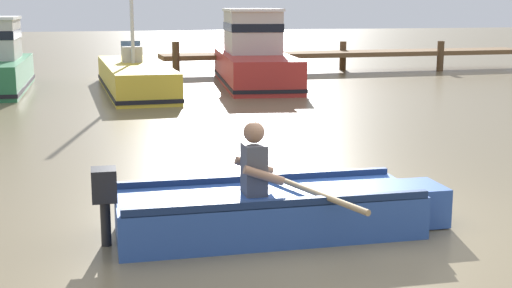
% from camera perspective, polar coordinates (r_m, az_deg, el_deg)
% --- Properties ---
extents(ground_plane, '(120.00, 120.00, 0.00)m').
position_cam_1_polar(ground_plane, '(7.72, 6.91, -6.57)').
color(ground_plane, '#7A6B4C').
extents(wooden_dock, '(13.57, 1.64, 1.26)m').
position_cam_1_polar(wooden_dock, '(25.54, 7.63, 7.23)').
color(wooden_dock, brown).
rests_on(wooden_dock, ground).
extents(rowboat_with_person, '(3.72, 1.94, 1.19)m').
position_cam_1_polar(rowboat_with_person, '(7.35, 1.52, -5.34)').
color(rowboat_with_person, '#2D519E').
rests_on(rowboat_with_person, ground).
extents(moored_boat_yellow, '(1.63, 6.71, 4.09)m').
position_cam_1_polar(moored_boat_yellow, '(19.78, -9.80, 5.28)').
color(moored_boat_yellow, gold).
rests_on(moored_boat_yellow, ground).
extents(moored_boat_red, '(2.77, 6.47, 2.24)m').
position_cam_1_polar(moored_boat_red, '(21.26, -0.19, 7.07)').
color(moored_boat_red, '#B72D28').
rests_on(moored_boat_red, ground).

